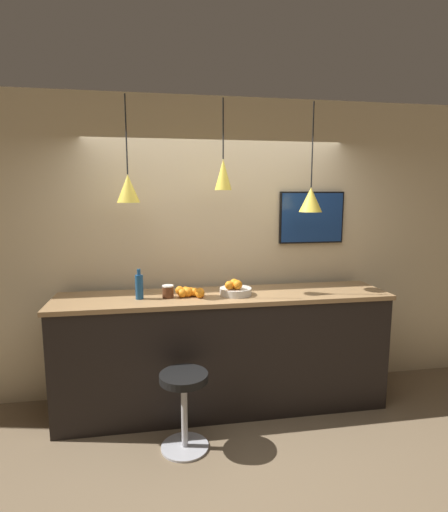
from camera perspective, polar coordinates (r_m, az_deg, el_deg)
The scene contains 12 objects.
ground_plane at distance 3.48m, azimuth 2.05°, elevation -25.93°, with size 14.00×14.00×0.00m, color #756047.
back_wall at distance 3.98m, azimuth -1.05°, elevation 1.07°, with size 8.00×0.06×2.90m.
service_counter at distance 3.80m, azimuth -0.00°, elevation -13.44°, with size 3.01×0.64×1.09m.
bar_stool at distance 3.29m, azimuth -5.73°, elevation -19.27°, with size 0.38×0.38×0.62m.
fruit_bowl at distance 3.59m, azimuth 1.61°, elevation -4.83°, with size 0.29×0.29×0.15m.
orange_pile at distance 3.56m, azimuth -4.93°, elevation -5.14°, with size 0.25×0.23×0.09m.
juice_bottle at distance 3.52m, azimuth -12.01°, elevation -4.26°, with size 0.07×0.07×0.26m.
spread_jar at distance 3.53m, azimuth -8.01°, elevation -5.04°, with size 0.10×0.10×0.11m.
pendant_lamp_left at distance 3.52m, azimuth -13.54°, elevation 9.41°, with size 0.19×0.19×0.89m.
pendant_lamp_middle at distance 3.56m, azimuth -0.12°, elevation 11.60°, with size 0.15×0.15×0.78m.
pendant_lamp_right at distance 3.78m, azimuth 12.29°, elevation 7.92°, with size 0.21×0.21×0.98m.
mounted_tv at distance 4.16m, azimuth 12.41°, elevation 5.39°, with size 0.67×0.04×0.52m.
Camera 1 is at (-0.59, -2.80, 1.98)m, focal length 28.00 mm.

